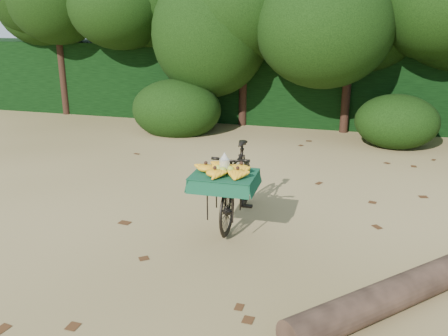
# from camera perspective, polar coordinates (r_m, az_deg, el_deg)

# --- Properties ---
(ground) EXTENTS (80.00, 80.00, 0.00)m
(ground) POSITION_cam_1_polar(r_m,az_deg,el_deg) (5.74, 6.82, -7.29)
(ground) COLOR tan
(ground) RESTS_ON ground
(vendor_bicycle) EXTENTS (0.69, 1.68, 0.96)m
(vendor_bicycle) POSITION_cam_1_polar(r_m,az_deg,el_deg) (5.75, 1.52, -1.84)
(vendor_bicycle) COLOR black
(vendor_bicycle) RESTS_ON ground
(hedge_backdrop) EXTENTS (26.00, 1.80, 1.80)m
(hedge_backdrop) POSITION_cam_1_polar(r_m,az_deg,el_deg) (11.57, 12.19, 9.85)
(hedge_backdrop) COLOR black
(hedge_backdrop) RESTS_ON ground
(tree_row) EXTENTS (14.50, 2.00, 4.00)m
(tree_row) POSITION_cam_1_polar(r_m,az_deg,el_deg) (10.75, 8.68, 15.36)
(tree_row) COLOR black
(tree_row) RESTS_ON ground
(bush_clumps) EXTENTS (8.80, 1.70, 0.90)m
(bush_clumps) POSITION_cam_1_polar(r_m,az_deg,el_deg) (9.65, 14.09, 5.48)
(bush_clumps) COLOR black
(bush_clumps) RESTS_ON ground
(leaf_litter) EXTENTS (7.00, 7.30, 0.01)m
(leaf_litter) POSITION_cam_1_polar(r_m,az_deg,el_deg) (6.33, 7.79, -4.83)
(leaf_litter) COLOR #452712
(leaf_litter) RESTS_ON ground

